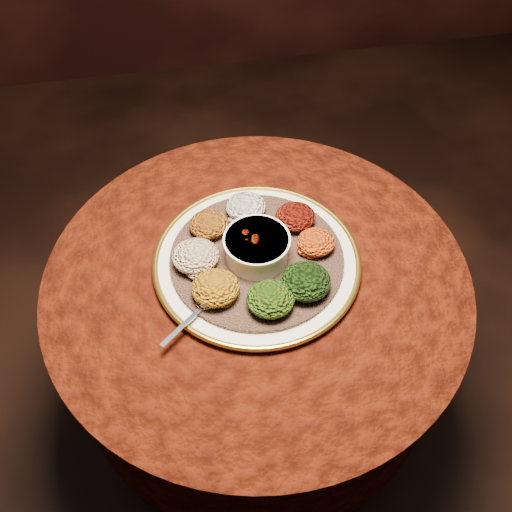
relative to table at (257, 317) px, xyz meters
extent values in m
plane|color=black|center=(0.00, 0.00, -0.55)|extent=(4.00, 4.00, 0.00)
cylinder|color=black|center=(0.00, 0.00, -0.53)|extent=(0.44, 0.44, 0.04)
cylinder|color=black|center=(0.00, 0.00, -0.21)|extent=(0.12, 0.12, 0.68)
cylinder|color=black|center=(0.00, 0.00, 0.15)|extent=(0.80, 0.80, 0.04)
cylinder|color=#3D1005|center=(0.00, 0.00, 0.00)|extent=(0.93, 0.93, 0.34)
cylinder|color=#3D1005|center=(0.00, 0.00, 0.17)|extent=(0.96, 0.96, 0.01)
cylinder|color=white|center=(0.00, 0.03, 0.19)|extent=(0.50, 0.50, 0.02)
torus|color=gold|center=(0.00, 0.03, 0.20)|extent=(0.47, 0.47, 0.01)
cylinder|color=brown|center=(0.00, 0.03, 0.20)|extent=(0.46, 0.46, 0.01)
cylinder|color=white|center=(0.00, 0.03, 0.24)|extent=(0.14, 0.14, 0.06)
cylinder|color=white|center=(0.00, 0.03, 0.27)|extent=(0.15, 0.15, 0.01)
cylinder|color=#651805|center=(0.00, 0.03, 0.26)|extent=(0.12, 0.12, 0.01)
ellipsoid|color=silver|center=(-0.12, -0.08, 0.21)|extent=(0.05, 0.03, 0.01)
cube|color=silver|center=(-0.17, -0.13, 0.21)|extent=(0.10, 0.09, 0.00)
ellipsoid|color=white|center=(0.00, 0.16, 0.23)|extent=(0.10, 0.09, 0.05)
ellipsoid|color=black|center=(0.11, 0.11, 0.23)|extent=(0.09, 0.09, 0.04)
ellipsoid|color=#C47510|center=(0.14, 0.03, 0.23)|extent=(0.09, 0.08, 0.04)
ellipsoid|color=black|center=(0.09, -0.08, 0.23)|extent=(0.11, 0.10, 0.05)
ellipsoid|color=#953109|center=(0.01, -0.11, 0.23)|extent=(0.10, 0.10, 0.05)
ellipsoid|color=#B1720F|center=(-0.10, -0.06, 0.23)|extent=(0.10, 0.10, 0.05)
ellipsoid|color=maroon|center=(-0.13, 0.03, 0.23)|extent=(0.10, 0.10, 0.05)
ellipsoid|color=#8F4A11|center=(-0.09, 0.12, 0.23)|extent=(0.09, 0.09, 0.04)
camera|label=1|loc=(-0.14, -0.76, 1.20)|focal=40.00mm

